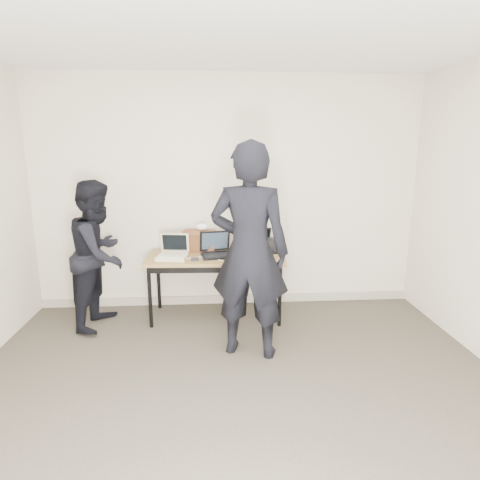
{
  "coord_description": "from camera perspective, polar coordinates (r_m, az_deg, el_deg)",
  "views": [
    {
      "loc": [
        -0.17,
        -2.44,
        1.91
      ],
      "look_at": [
        0.1,
        1.6,
        0.95
      ],
      "focal_mm": 30.0,
      "sensor_mm": 36.0,
      "label": 1
    }
  ],
  "objects": [
    {
      "name": "person_observer",
      "position": [
        4.5,
        -19.39,
        -1.93
      ],
      "size": [
        0.72,
        0.86,
        1.57
      ],
      "primitive_type": "imported",
      "rotation": [
        0.0,
        0.0,
        1.39
      ],
      "color": "black",
      "rests_on": "ground"
    },
    {
      "name": "cables",
      "position": [
        4.42,
        -2.93,
        -2.25
      ],
      "size": [
        1.15,
        0.41,
        0.01
      ],
      "rotation": [
        0.0,
        0.0,
        -0.16
      ],
      "color": "black",
      "rests_on": "desk"
    },
    {
      "name": "laptop_center",
      "position": [
        4.44,
        -3.37,
        -1.46
      ],
      "size": [
        0.39,
        0.38,
        0.26
      ],
      "rotation": [
        0.0,
        0.0,
        0.16
      ],
      "color": "black",
      "rests_on": "desk"
    },
    {
      "name": "tissue",
      "position": [
        4.59,
        -5.45,
        1.88
      ],
      "size": [
        0.14,
        0.11,
        0.08
      ],
      "primitive_type": "ellipsoid",
      "rotation": [
        0.0,
        0.0,
        0.09
      ],
      "color": "white",
      "rests_on": "leather_satchel"
    },
    {
      "name": "baseboard",
      "position": [
        5.03,
        -1.64,
        -8.38
      ],
      "size": [
        4.5,
        0.03,
        0.1
      ],
      "primitive_type": "cube",
      "color": "#A19785",
      "rests_on": "ground"
    },
    {
      "name": "power_brick",
      "position": [
        4.27,
        -6.45,
        -2.74
      ],
      "size": [
        0.08,
        0.06,
        0.03
      ],
      "primitive_type": "cube",
      "rotation": [
        0.0,
        0.0,
        0.14
      ],
      "color": "black",
      "rests_on": "desk"
    },
    {
      "name": "person_typist",
      "position": [
        3.58,
        1.33,
        -1.7
      ],
      "size": [
        0.81,
        0.64,
        1.96
      ],
      "primitive_type": "imported",
      "rotation": [
        0.0,
        0.0,
        2.87
      ],
      "color": "black",
      "rests_on": "ground"
    },
    {
      "name": "laptop_beige",
      "position": [
        4.4,
        -9.53,
        -1.86
      ],
      "size": [
        0.35,
        0.34,
        0.25
      ],
      "rotation": [
        0.0,
        0.0,
        -0.12
      ],
      "color": "beige",
      "rests_on": "desk"
    },
    {
      "name": "equipment_box",
      "position": [
        4.64,
        4.27,
        -0.7
      ],
      "size": [
        0.24,
        0.21,
        0.13
      ],
      "primitive_type": "cube",
      "rotation": [
        0.0,
        0.0,
        0.05
      ],
      "color": "black",
      "rests_on": "desk"
    },
    {
      "name": "leather_satchel",
      "position": [
        4.62,
        -5.79,
        -0.04
      ],
      "size": [
        0.38,
        0.23,
        0.25
      ],
      "rotation": [
        0.0,
        0.0,
        -0.16
      ],
      "color": "brown",
      "rests_on": "desk"
    },
    {
      "name": "desk",
      "position": [
        4.44,
        -3.5,
        -3.02
      ],
      "size": [
        1.53,
        0.72,
        0.72
      ],
      "rotation": [
        0.0,
        0.0,
        -0.04
      ],
      "color": "olive",
      "rests_on": "ground"
    },
    {
      "name": "room",
      "position": [
        2.5,
        0.19,
        0.45
      ],
      "size": [
        4.6,
        4.6,
        2.8
      ],
      "color": "#3F3930",
      "rests_on": "ground"
    },
    {
      "name": "laptop_right",
      "position": [
        4.61,
        2.83,
        -0.91
      ],
      "size": [
        0.42,
        0.41,
        0.25
      ],
      "rotation": [
        0.0,
        0.0,
        0.29
      ],
      "color": "black",
      "rests_on": "desk"
    }
  ]
}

